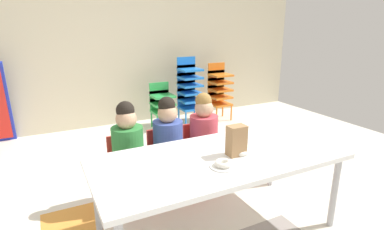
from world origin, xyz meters
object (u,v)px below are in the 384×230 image
Objects in this scene: craft_table at (219,162)px; donut_powdered_loose at (240,152)px; seated_child_middle_seat at (168,138)px; kid_chair_orange_stack at (219,88)px; donut_powdered_on_plate at (223,163)px; seated_child_near_camera at (128,145)px; kid_chair_green_stack at (162,102)px; paper_bag_brown at (236,141)px; paper_plate_near_edge at (223,166)px; kid_chair_blue_stack at (189,88)px; seated_child_far_right at (203,132)px.

donut_powdered_loose is (0.15, -0.04, 0.06)m from craft_table.
seated_child_middle_seat is 1.00× the size of kid_chair_orange_stack.
seated_child_middle_seat is at bearing 94.54° from donut_powdered_on_plate.
seated_child_near_camera is at bearing 127.50° from craft_table.
kid_chair_green_stack is 2.57m from paper_bag_brown.
donut_powdered_on_plate is at bearing -85.46° from seated_child_middle_seat.
seated_child_near_camera reaches higher than donut_powdered_loose.
kid_chair_orange_stack is 8.01× the size of donut_powdered_loose.
craft_table is at bearing 66.91° from paper_plate_near_edge.
kid_chair_orange_stack reaches higher than donut_powdered_loose.
kid_chair_blue_stack is 2.65m from donut_powdered_loose.
kid_chair_green_stack is at bearing 80.81° from paper_bag_brown.
seated_child_far_right is 1.35× the size of kid_chair_green_stack.
craft_table is at bearing -121.63° from kid_chair_orange_stack.
kid_chair_orange_stack is 3.09m from donut_powdered_on_plate.
seated_child_far_right is (0.22, 0.64, -0.01)m from craft_table.
kid_chair_green_stack is (0.66, 1.83, -0.16)m from seated_child_middle_seat.
paper_plate_near_edge is at bearing -150.80° from donut_powdered_loose.
seated_child_middle_seat is 4.17× the size of paper_bag_brown.
kid_chair_blue_stack reaches higher than seated_child_middle_seat.
seated_child_near_camera is 0.92m from donut_powdered_on_plate.
seated_child_near_camera is 5.10× the size of paper_plate_near_edge.
seated_child_near_camera is at bearing 180.00° from seated_child_middle_seat.
seated_child_middle_seat reaches higher than donut_powdered_on_plate.
kid_chair_green_stack reaches higher than craft_table.
kid_chair_orange_stack is at bearing 58.87° from donut_powdered_on_plate.
paper_bag_brown is (-1.41, -2.52, 0.20)m from kid_chair_orange_stack.
seated_child_middle_seat reaches higher than donut_powdered_loose.
seated_child_middle_seat is 5.10× the size of paper_plate_near_edge.
donut_powdered_on_plate is (-0.07, -0.16, 0.07)m from craft_table.
donut_powdered_loose is at bearing 29.20° from paper_plate_near_edge.
donut_powdered_loose is (0.28, -0.69, 0.07)m from seated_child_middle_seat.
seated_child_far_right reaches higher than kid_chair_orange_stack.
kid_chair_orange_stack is (0.55, -0.00, -0.06)m from kid_chair_blue_stack.
seated_child_middle_seat is 0.81m from donut_powdered_on_plate.
craft_table is 0.68m from seated_child_far_right.
seated_child_near_camera is at bearing 133.09° from donut_powdered_loose.
donut_powdered_loose is at bearing -46.91° from seated_child_near_camera.
seated_child_middle_seat is 2.15m from kid_chair_blue_stack.
paper_bag_brown is (-0.41, -2.52, 0.33)m from kid_chair_green_stack.
seated_child_near_camera is 2.10m from kid_chair_green_stack.
paper_plate_near_edge is at bearing 0.00° from donut_powdered_on_plate.
seated_child_middle_seat is at bearing -132.14° from kid_chair_orange_stack.
kid_chair_blue_stack is 2.67m from paper_bag_brown.
seated_child_far_right is at bearing -112.38° from kid_chair_blue_stack.
kid_chair_blue_stack is at bearing 68.42° from craft_table.
seated_child_near_camera is at bearing -118.97° from kid_chair_green_stack.
craft_table is 0.20m from paper_bag_brown.
paper_plate_near_edge reaches higher than craft_table.
donut_powdered_loose is (0.03, -0.00, -0.09)m from paper_bag_brown.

